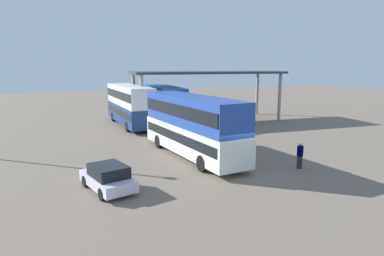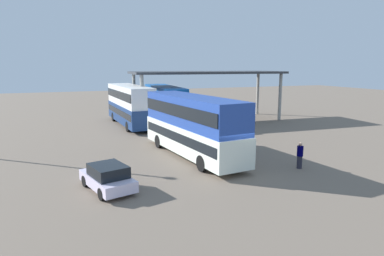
{
  "view_description": "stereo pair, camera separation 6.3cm",
  "coord_description": "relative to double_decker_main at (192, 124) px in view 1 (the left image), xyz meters",
  "views": [
    {
      "loc": [
        -9.04,
        -16.84,
        6.24
      ],
      "look_at": [
        -0.65,
        4.23,
        2.0
      ],
      "focal_mm": 31.26,
      "sensor_mm": 36.0,
      "label": 1
    },
    {
      "loc": [
        -8.98,
        -16.87,
        6.24
      ],
      "look_at": [
        -0.65,
        4.23,
        2.0
      ],
      "focal_mm": 31.26,
      "sensor_mm": 36.0,
      "label": 2
    }
  ],
  "objects": [
    {
      "name": "double_decker_main",
      "position": [
        0.0,
        0.0,
        0.0
      ],
      "size": [
        3.71,
        11.05,
        4.21
      ],
      "rotation": [
        0.0,
        0.0,
        1.69
      ],
      "color": "silver",
      "rests_on": "ground_plane"
    },
    {
      "name": "double_decker_mid_row",
      "position": [
        2.39,
        14.26,
        -0.1
      ],
      "size": [
        3.05,
        10.58,
        4.02
      ],
      "rotation": [
        0.0,
        0.0,
        1.52
      ],
      "color": "silver",
      "rests_on": "ground_plane"
    },
    {
      "name": "depot_canopy",
      "position": [
        7.44,
        14.02,
        2.91
      ],
      "size": [
        17.53,
        7.28,
        5.61
      ],
      "rotation": [
        0.0,
        0.0,
        -0.05
      ],
      "color": "#33353A",
      "rests_on": "ground_plane"
    },
    {
      "name": "ground_plane",
      "position": [
        0.65,
        -4.24,
        -2.31
      ],
      "size": [
        140.0,
        140.0,
        0.0
      ],
      "primitive_type": "plane",
      "color": "#706253"
    },
    {
      "name": "double_decker_near_canopy",
      "position": [
        -1.56,
        13.89,
        -0.01
      ],
      "size": [
        3.0,
        11.17,
        4.19
      ],
      "rotation": [
        0.0,
        0.0,
        1.62
      ],
      "color": "navy",
      "rests_on": "ground_plane"
    },
    {
      "name": "parked_hatchback",
      "position": [
        -6.37,
        -4.51,
        -1.64
      ],
      "size": [
        2.56,
        3.93,
        1.35
      ],
      "rotation": [
        0.0,
        0.0,
        1.84
      ],
      "color": "silver",
      "rests_on": "ground_plane"
    },
    {
      "name": "pedestrian_waiting",
      "position": [
        5.1,
        -5.11,
        -1.49
      ],
      "size": [
        0.38,
        0.38,
        1.64
      ],
      "rotation": [
        0.0,
        0.0,
        3.05
      ],
      "color": "#262633",
      "rests_on": "ground_plane"
    }
  ]
}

